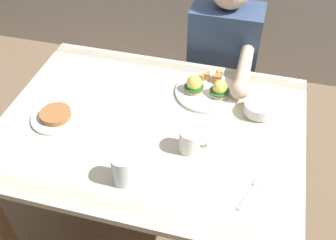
{
  "coord_description": "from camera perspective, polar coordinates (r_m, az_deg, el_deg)",
  "views": [
    {
      "loc": [
        0.35,
        -1.06,
        1.83
      ],
      "look_at": [
        0.07,
        0.0,
        0.78
      ],
      "focal_mm": 41.8,
      "sensor_mm": 36.0,
      "label": 1
    }
  ],
  "objects": [
    {
      "name": "ground_plane",
      "position": [
        2.14,
        -1.94,
        -14.92
      ],
      "size": [
        6.0,
        6.0,
        0.0
      ],
      "primitive_type": "plane",
      "color": "#7F664C"
    },
    {
      "name": "water_glass_near",
      "position": [
        1.34,
        -6.53,
        -7.28
      ],
      "size": [
        0.08,
        0.08,
        0.12
      ],
      "color": "silver",
      "rests_on": "dining_table"
    },
    {
      "name": "eggs_benedict_plate",
      "position": [
        1.69,
        5.66,
        4.5
      ],
      "size": [
        0.27,
        0.27,
        0.09
      ],
      "color": "white",
      "rests_on": "dining_table"
    },
    {
      "name": "coffee_mug",
      "position": [
        1.43,
        3.28,
        -2.91
      ],
      "size": [
        0.11,
        0.08,
        0.09
      ],
      "color": "white",
      "rests_on": "dining_table"
    },
    {
      "name": "diner_person",
      "position": [
        2.04,
        7.91,
        8.06
      ],
      "size": [
        0.34,
        0.54,
        1.14
      ],
      "color": "#33333D",
      "rests_on": "ground_plane"
    },
    {
      "name": "dining_table",
      "position": [
        1.63,
        -2.46,
        -3.27
      ],
      "size": [
        1.2,
        0.9,
        0.74
      ],
      "color": "beige",
      "rests_on": "ground_plane"
    },
    {
      "name": "side_plate",
      "position": [
        1.63,
        -16.01,
        0.54
      ],
      "size": [
        0.2,
        0.2,
        0.04
      ],
      "color": "white",
      "rests_on": "dining_table"
    },
    {
      "name": "fork",
      "position": [
        1.36,
        11.98,
        -10.19
      ],
      "size": [
        0.07,
        0.15,
        0.0
      ],
      "color": "silver",
      "rests_on": "dining_table"
    },
    {
      "name": "fruit_bowl",
      "position": [
        1.62,
        13.07,
        1.7
      ],
      "size": [
        0.12,
        0.12,
        0.05
      ],
      "color": "white",
      "rests_on": "dining_table"
    }
  ]
}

